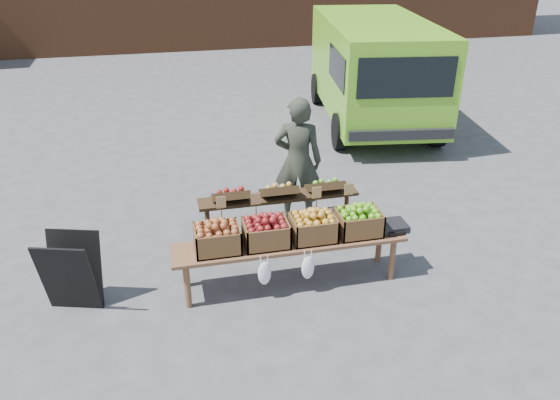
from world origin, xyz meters
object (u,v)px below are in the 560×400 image
object	(u,v)px
weighing_scale	(392,226)
crate_russet_pears	(266,233)
crate_golden_apples	(217,239)
crate_green_apples	(359,223)
chalkboard_sign	(71,273)
display_bench	(290,262)
delivery_van	(373,73)
back_table	(279,215)
crate_red_apples	(313,228)
vendor	(298,161)

from	to	relation	value
weighing_scale	crate_russet_pears	bearing A→B (deg)	180.00
crate_golden_apples	crate_green_apples	bearing A→B (deg)	0.00
crate_russet_pears	weighing_scale	bearing A→B (deg)	0.00
chalkboard_sign	display_bench	size ratio (longest dim) A/B	0.33
display_bench	crate_golden_apples	world-z (taller)	crate_golden_apples
crate_green_apples	delivery_van	bearing A→B (deg)	66.98
delivery_van	chalkboard_sign	size ratio (longest dim) A/B	5.27
back_table	crate_green_apples	size ratio (longest dim) A/B	4.20
back_table	weighing_scale	world-z (taller)	back_table
crate_russet_pears	crate_red_apples	bearing A→B (deg)	0.00
crate_green_apples	weighing_scale	world-z (taller)	crate_green_apples
crate_russet_pears	crate_red_apples	distance (m)	0.55
delivery_van	crate_red_apples	world-z (taller)	delivery_van
display_bench	crate_red_apples	distance (m)	0.51
delivery_van	crate_green_apples	xyz separation A→B (m)	(-2.25, -5.30, -0.35)
vendor	back_table	distance (m)	0.97
display_bench	crate_golden_apples	size ratio (longest dim) A/B	5.40
crate_red_apples	vendor	bearing A→B (deg)	82.16
vendor	crate_russet_pears	distance (m)	1.68
crate_red_apples	crate_green_apples	bearing A→B (deg)	0.00
back_table	crate_golden_apples	world-z (taller)	back_table
crate_russet_pears	weighing_scale	distance (m)	1.53
crate_red_apples	weighing_scale	xyz separation A→B (m)	(0.97, 0.00, -0.10)
crate_red_apples	crate_green_apples	distance (m)	0.55
delivery_van	weighing_scale	bearing A→B (deg)	-100.75
back_table	crate_red_apples	distance (m)	0.78
crate_russet_pears	crate_red_apples	xyz separation A→B (m)	(0.55, 0.00, 0.00)
chalkboard_sign	crate_red_apples	bearing A→B (deg)	15.30
back_table	crate_golden_apples	distance (m)	1.14
delivery_van	chalkboard_sign	xyz separation A→B (m)	(-5.49, -5.23, -0.61)
display_bench	crate_russet_pears	size ratio (longest dim) A/B	5.40
chalkboard_sign	crate_red_apples	size ratio (longest dim) A/B	1.79
crate_russet_pears	crate_green_apples	bearing A→B (deg)	0.00
delivery_van	crate_green_apples	size ratio (longest dim) A/B	9.43
vendor	weighing_scale	bearing A→B (deg)	136.40
vendor	weighing_scale	world-z (taller)	vendor
delivery_van	back_table	distance (m)	5.53
back_table	display_bench	size ratio (longest dim) A/B	0.78
chalkboard_sign	display_bench	xyz separation A→B (m)	(2.41, -0.08, -0.16)
chalkboard_sign	crate_green_apples	size ratio (longest dim) A/B	1.79
delivery_van	crate_russet_pears	bearing A→B (deg)	-114.03
chalkboard_sign	weighing_scale	xyz separation A→B (m)	(3.66, -0.08, 0.16)
delivery_van	crate_golden_apples	bearing A→B (deg)	-118.08
crate_russet_pears	weighing_scale	world-z (taller)	crate_russet_pears
display_bench	weighing_scale	bearing A→B (deg)	0.00
vendor	crate_golden_apples	world-z (taller)	vendor
crate_russet_pears	crate_golden_apples	bearing A→B (deg)	180.00
back_table	crate_red_apples	size ratio (longest dim) A/B	4.20
weighing_scale	delivery_van	bearing A→B (deg)	70.98
back_table	display_bench	bearing A→B (deg)	-92.75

